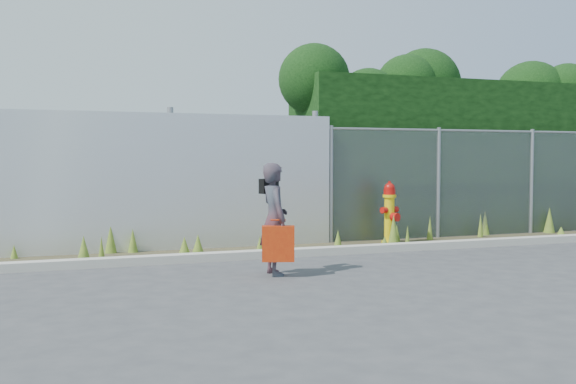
# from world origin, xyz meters

# --- Properties ---
(ground) EXTENTS (80.00, 80.00, 0.00)m
(ground) POSITION_xyz_m (0.00, 0.00, 0.00)
(ground) COLOR #3D3E40
(ground) RESTS_ON ground
(curb) EXTENTS (16.00, 0.22, 0.12)m
(curb) POSITION_xyz_m (0.00, 1.80, 0.06)
(curb) COLOR #B1AC9F
(curb) RESTS_ON ground
(weed_strip) EXTENTS (16.00, 1.32, 0.52)m
(weed_strip) POSITION_xyz_m (-0.15, 2.42, 0.12)
(weed_strip) COLOR #3F3824
(weed_strip) RESTS_ON ground
(corrugated_fence) EXTENTS (8.50, 0.21, 2.30)m
(corrugated_fence) POSITION_xyz_m (-3.25, 3.01, 1.10)
(corrugated_fence) COLOR silver
(corrugated_fence) RESTS_ON ground
(chainlink_fence) EXTENTS (6.50, 0.07, 2.05)m
(chainlink_fence) POSITION_xyz_m (4.25, 3.00, 1.03)
(chainlink_fence) COLOR gray
(chainlink_fence) RESTS_ON ground
(hedge) EXTENTS (7.73, 1.87, 3.69)m
(hedge) POSITION_xyz_m (4.45, 4.02, 1.94)
(hedge) COLOR black
(hedge) RESTS_ON ground
(fire_hydrant) EXTENTS (0.36, 0.33, 1.09)m
(fire_hydrant) POSITION_xyz_m (1.96, 2.57, 0.53)
(fire_hydrant) COLOR yellow
(fire_hydrant) RESTS_ON ground
(woman) EXTENTS (0.35, 0.52, 1.42)m
(woman) POSITION_xyz_m (-0.81, 0.46, 0.71)
(woman) COLOR #0E4E5B
(woman) RESTS_ON ground
(red_tote_bag) EXTENTS (0.40, 0.15, 0.53)m
(red_tote_bag) POSITION_xyz_m (-0.82, 0.27, 0.42)
(red_tote_bag) COLOR #AD2209
(black_shoulder_bag) EXTENTS (0.26, 0.11, 0.19)m
(black_shoulder_bag) POSITION_xyz_m (-0.82, 0.66, 1.12)
(black_shoulder_bag) COLOR black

